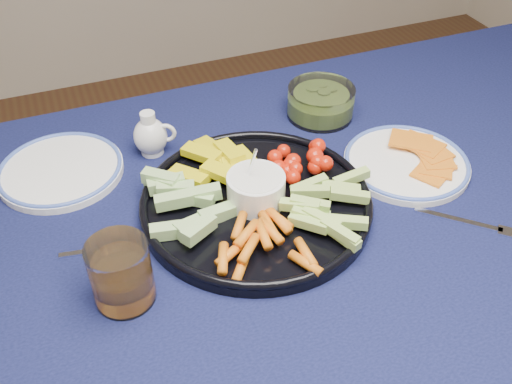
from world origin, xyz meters
name	(u,v)px	position (x,y,z in m)	size (l,w,h in m)	color
dining_table	(327,269)	(0.00, 0.00, 0.66)	(1.67, 1.07, 0.75)	#492D18
crudite_platter	(255,199)	(-0.09, 0.10, 0.77)	(0.39, 0.39, 0.12)	black
creamer_pitcher	(151,136)	(-0.22, 0.32, 0.78)	(0.08, 0.06, 0.09)	white
pickle_bowl	(321,103)	(0.14, 0.32, 0.77)	(0.14, 0.14, 0.06)	white
cheese_plate	(407,161)	(0.21, 0.11, 0.76)	(0.23, 0.23, 0.03)	white
juice_tumbler	(122,276)	(-0.33, -0.01, 0.79)	(0.09, 0.09, 0.10)	white
fork_left	(118,247)	(-0.33, 0.09, 0.75)	(0.15, 0.04, 0.00)	silver
fork_right	(476,224)	(0.23, -0.07, 0.75)	(0.13, 0.13, 0.00)	silver
side_plate_extra	(61,170)	(-0.39, 0.32, 0.76)	(0.22, 0.22, 0.02)	white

